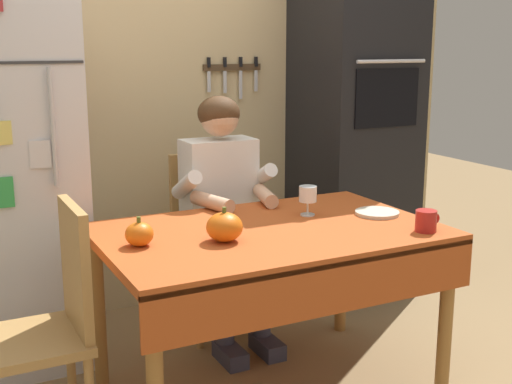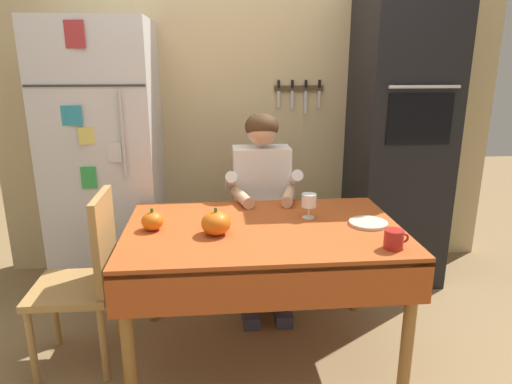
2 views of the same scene
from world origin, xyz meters
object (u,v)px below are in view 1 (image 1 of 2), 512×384
chair_left_side (51,318)px  pumpkin_medium (225,227)px  wine_glass (308,195)px  chair_behind_person (210,233)px  coffee_mug (426,221)px  wall_oven (354,120)px  pumpkin_large (139,234)px  seated_person (225,199)px  serving_tray (377,213)px  dining_table (272,249)px  refrigerator (0,175)px

chair_left_side → pumpkin_medium: chair_left_side is taller
chair_left_side → wine_glass: chair_left_side is taller
chair_behind_person → coffee_mug: (0.50, -1.10, 0.27)m
wall_oven → pumpkin_large: 1.85m
chair_behind_person → seated_person: 0.29m
wall_oven → wine_glass: 1.14m
chair_behind_person → pumpkin_large: (-0.61, -0.76, 0.28)m
chair_behind_person → seated_person: size_ratio=0.75×
seated_person → pumpkin_large: seated_person is taller
coffee_mug → wine_glass: size_ratio=0.86×
seated_person → wine_glass: size_ratio=9.27×
pumpkin_medium → wall_oven: bearing=37.2°
coffee_mug → serving_tray: (-0.01, 0.31, -0.04)m
chair_behind_person → pumpkin_medium: (-0.30, -0.85, 0.29)m
pumpkin_large → serving_tray: (1.10, -0.03, -0.04)m
chair_behind_person → pumpkin_large: bearing=-128.9°
chair_behind_person → chair_left_side: same height
dining_table → wine_glass: wine_glass is taller
coffee_mug → pumpkin_large: size_ratio=1.00×
dining_table → chair_behind_person: (0.06, 0.79, -0.14)m
wall_oven → dining_table: wall_oven is taller
pumpkin_medium → serving_tray: (0.78, 0.07, -0.05)m
wall_oven → wine_glass: wall_oven is taller
refrigerator → dining_table: (0.95, -0.88, -0.24)m
dining_table → pumpkin_medium: pumpkin_medium is taller
dining_table → chair_left_side: chair_left_side is taller
pumpkin_medium → chair_left_side: bearing=171.9°
chair_left_side → coffee_mug: bearing=-13.2°
chair_behind_person → coffee_mug: bearing=-65.6°
wall_oven → wine_glass: size_ratio=15.64×
coffee_mug → pumpkin_large: pumpkin_large is taller
coffee_mug → pumpkin_medium: (-0.80, 0.25, 0.01)m
chair_left_side → pumpkin_large: (0.35, -0.00, 0.28)m
chair_left_side → pumpkin_medium: 0.73m
refrigerator → seated_person: size_ratio=1.45×
dining_table → chair_behind_person: chair_behind_person is taller
serving_tray → dining_table: bearing=-179.2°
wall_oven → coffee_mug: 1.35m
refrigerator → pumpkin_large: size_ratio=15.63×
chair_left_side → pumpkin_large: size_ratio=8.08×
refrigerator → wall_oven: size_ratio=0.86×
refrigerator → dining_table: 1.32m
chair_left_side → wine_glass: size_ratio=6.93×
chair_left_side → seated_person: bearing=30.6°
refrigerator → wall_oven: 2.01m
chair_left_side → serving_tray: chair_left_side is taller
chair_left_side → coffee_mug: size_ratio=8.10×
wall_oven → seated_person: (-0.99, -0.32, -0.31)m
seated_person → serving_tray: size_ratio=6.27×
refrigerator → serving_tray: size_ratio=9.06×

